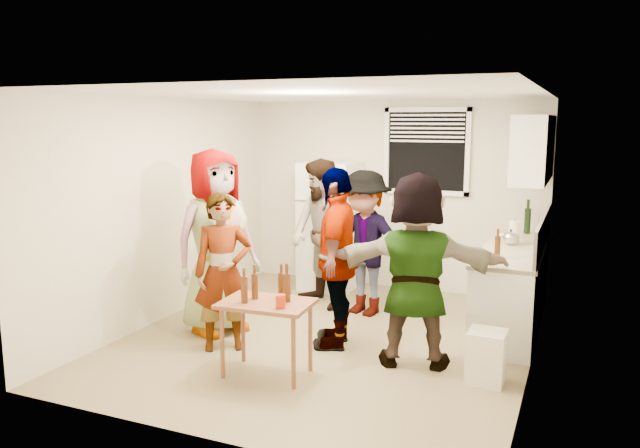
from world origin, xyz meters
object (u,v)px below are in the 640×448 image
at_px(beer_bottle_counter, 497,258).
at_px(blue_cup, 478,259).
at_px(beer_bottle_table, 287,301).
at_px(guest_black, 336,345).
at_px(guest_grey, 218,330).
at_px(guest_back_left, 322,306).
at_px(kettle, 510,245).
at_px(guest_back_right, 364,313).
at_px(refrigerator, 330,226).
at_px(wine_bottle, 527,233).
at_px(guest_orange, 413,364).
at_px(serving_table, 267,374).
at_px(guest_stripe, 225,348).
at_px(red_cup, 281,308).
at_px(trash_bin, 487,355).

height_order(beer_bottle_counter, blue_cup, beer_bottle_counter).
xyz_separation_m(beer_bottle_table, guest_black, (0.13, 0.86, -0.67)).
height_order(guest_grey, guest_back_left, guest_back_left).
height_order(kettle, guest_back_right, kettle).
bearing_deg(kettle, guest_black, -114.54).
height_order(refrigerator, wine_bottle, refrigerator).
xyz_separation_m(guest_black, guest_orange, (0.85, -0.18, 0.00)).
bearing_deg(kettle, guest_grey, -129.44).
relative_size(refrigerator, blue_cup, 15.16).
xyz_separation_m(refrigerator, wine_bottle, (2.50, 0.15, 0.05)).
xyz_separation_m(refrigerator, kettle, (2.40, -0.65, 0.05)).
bearing_deg(beer_bottle_counter, guest_back_left, 166.39).
bearing_deg(guest_orange, beer_bottle_table, 22.14).
height_order(wine_bottle, guest_black, wine_bottle).
bearing_deg(guest_black, serving_table, -31.34).
bearing_deg(refrigerator, blue_cup, -34.55).
distance_m(beer_bottle_table, guest_stripe, 1.14).
bearing_deg(guest_grey, guest_back_left, -1.87).
height_order(red_cup, guest_black, red_cup).
relative_size(guest_black, guest_orange, 1.00).
distance_m(blue_cup, guest_back_right, 1.76).
bearing_deg(trash_bin, guest_back_right, 138.50).
xyz_separation_m(refrigerator, serving_table, (0.60, -2.94, -0.85)).
distance_m(guest_back_right, guest_orange, 1.58).
relative_size(blue_cup, guest_black, 0.06).
height_order(blue_cup, guest_orange, blue_cup).
xyz_separation_m(red_cup, guest_back_left, (-0.55, 2.20, -0.67)).
bearing_deg(trash_bin, guest_stripe, -175.72).
distance_m(kettle, beer_bottle_table, 2.77).
bearing_deg(guest_grey, red_cup, -100.53).
xyz_separation_m(wine_bottle, guest_back_right, (-1.70, -1.07, -0.90)).
bearing_deg(wine_bottle, kettle, -97.15).
bearing_deg(trash_bin, blue_cup, 105.45).
bearing_deg(guest_stripe, beer_bottle_table, -55.88).
distance_m(trash_bin, guest_black, 1.59).
relative_size(guest_grey, guest_back_left, 1.09).
distance_m(trash_bin, guest_back_right, 2.18).
relative_size(beer_bottle_counter, trash_bin, 0.47).
bearing_deg(beer_bottle_table, guest_back_right, 88.74).
relative_size(blue_cup, guest_grey, 0.06).
bearing_deg(serving_table, wine_bottle, 58.38).
xyz_separation_m(beer_bottle_table, guest_stripe, (-0.86, 0.33, -0.67)).
height_order(serving_table, beer_bottle_table, beer_bottle_table).
xyz_separation_m(wine_bottle, red_cup, (-1.71, -3.20, -0.23)).
distance_m(kettle, guest_back_right, 1.85).
relative_size(wine_bottle, guest_black, 0.17).
xyz_separation_m(kettle, beer_bottle_counter, (-0.05, -0.72, 0.00)).
bearing_deg(guest_stripe, serving_table, -65.25).
bearing_deg(guest_back_left, beer_bottle_counter, 19.43).
relative_size(beer_bottle_counter, red_cup, 1.88).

